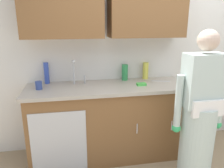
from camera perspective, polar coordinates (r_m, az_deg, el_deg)
The scene contains 11 objects.
kitchen_wall_with_uppers at distance 2.93m, azimuth 6.10°, elevation 11.76°, with size 4.80×0.44×2.70m.
counter_cabinet at distance 2.82m, azimuth -1.03°, elevation -10.02°, with size 1.90×0.62×0.90m.
countertop at distance 2.65m, azimuth -1.02°, elevation -0.81°, with size 1.96×0.66×0.04m, color #A8A093.
sink at distance 2.62m, azimuth -8.86°, elevation -1.06°, with size 0.50×0.36×0.35m.
person_at_sink at distance 2.42m, azimuth 21.64°, elevation -9.48°, with size 0.55×0.34×1.62m.
bottle_dish_liquid at distance 2.88m, azimuth 3.35°, elevation 3.04°, with size 0.08×0.08×0.21m, color #2D8C4C.
bottle_water_short at distance 2.97m, azimuth 8.75°, elevation 3.47°, with size 0.07×0.07×0.22m, color #D8D14C.
bottle_cleaner_spray at distance 2.82m, azimuth -16.70°, elevation 2.74°, with size 0.06×0.06×0.26m, color #334CB2.
cup_by_sink at distance 2.62m, azimuth -18.54°, elevation -0.34°, with size 0.08×0.08×0.09m, color #33478C.
knife_on_counter at distance 2.90m, azimuth 12.59°, elevation 0.77°, with size 0.24×0.02×0.01m, color silver.
sponge at distance 2.67m, azimuth 7.65°, elevation -0.07°, with size 0.11×0.07×0.03m, color #4CBF4C.
Camera 1 is at (-0.97, -1.80, 1.68)m, focal length 35.09 mm.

